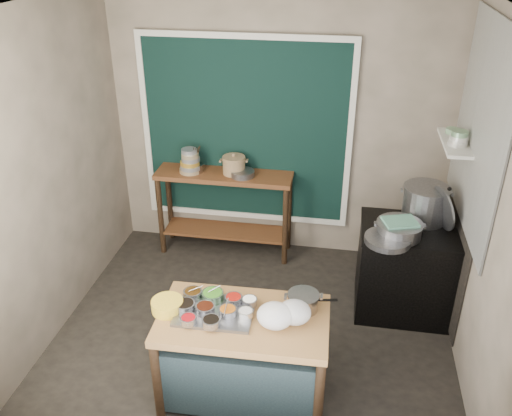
% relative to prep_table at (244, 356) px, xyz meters
% --- Properties ---
extents(floor, '(3.50, 3.00, 0.02)m').
position_rel_prep_table_xyz_m(floor, '(-0.05, 0.75, -0.39)').
color(floor, black).
rests_on(floor, ground).
extents(back_wall, '(3.50, 0.02, 2.80)m').
position_rel_prep_table_xyz_m(back_wall, '(-0.05, 2.26, 1.02)').
color(back_wall, gray).
rests_on(back_wall, floor).
extents(left_wall, '(0.02, 3.00, 2.80)m').
position_rel_prep_table_xyz_m(left_wall, '(-1.81, 0.75, 1.02)').
color(left_wall, gray).
rests_on(left_wall, floor).
extents(right_wall, '(0.02, 3.00, 2.80)m').
position_rel_prep_table_xyz_m(right_wall, '(1.71, 0.75, 1.02)').
color(right_wall, gray).
rests_on(right_wall, floor).
extents(ceiling, '(3.50, 3.00, 0.02)m').
position_rel_prep_table_xyz_m(ceiling, '(-0.05, 0.75, 2.43)').
color(ceiling, gray).
rests_on(ceiling, back_wall).
extents(curtain_panel, '(2.10, 0.02, 1.90)m').
position_rel_prep_table_xyz_m(curtain_panel, '(-0.40, 2.22, 0.98)').
color(curtain_panel, black).
rests_on(curtain_panel, back_wall).
extents(curtain_frame, '(2.22, 0.03, 2.02)m').
position_rel_prep_table_xyz_m(curtain_frame, '(-0.40, 2.21, 0.98)').
color(curtain_frame, beige).
rests_on(curtain_frame, back_wall).
extents(tile_panel, '(0.02, 1.70, 1.70)m').
position_rel_prep_table_xyz_m(tile_panel, '(1.69, 1.30, 1.48)').
color(tile_panel, '#B2B2AA').
rests_on(tile_panel, right_wall).
extents(soot_patch, '(0.01, 1.30, 1.30)m').
position_rel_prep_table_xyz_m(soot_patch, '(1.69, 1.40, 0.32)').
color(soot_patch, black).
rests_on(soot_patch, right_wall).
extents(wall_shelf, '(0.22, 0.70, 0.03)m').
position_rel_prep_table_xyz_m(wall_shelf, '(1.58, 1.60, 1.23)').
color(wall_shelf, beige).
rests_on(wall_shelf, right_wall).
extents(prep_table, '(1.27, 0.75, 0.75)m').
position_rel_prep_table_xyz_m(prep_table, '(0.00, 0.00, 0.00)').
color(prep_table, olive).
rests_on(prep_table, floor).
extents(back_counter, '(1.45, 0.40, 0.95)m').
position_rel_prep_table_xyz_m(back_counter, '(-0.60, 2.03, 0.10)').
color(back_counter, brown).
rests_on(back_counter, floor).
extents(stove_block, '(0.90, 0.68, 0.85)m').
position_rel_prep_table_xyz_m(stove_block, '(1.30, 1.30, 0.05)').
color(stove_block, black).
rests_on(stove_block, floor).
extents(stove_top, '(0.92, 0.69, 0.03)m').
position_rel_prep_table_xyz_m(stove_top, '(1.30, 1.30, 0.49)').
color(stove_top, black).
rests_on(stove_top, stove_block).
extents(condiment_tray, '(0.57, 0.42, 0.03)m').
position_rel_prep_table_xyz_m(condiment_tray, '(-0.21, 0.01, 0.39)').
color(condiment_tray, gray).
rests_on(condiment_tray, prep_table).
extents(condiment_bowls, '(0.59, 0.44, 0.07)m').
position_rel_prep_table_xyz_m(condiment_bowls, '(-0.24, 0.03, 0.43)').
color(condiment_bowls, silver).
rests_on(condiment_bowls, condiment_tray).
extents(yellow_basin, '(0.27, 0.27, 0.09)m').
position_rel_prep_table_xyz_m(yellow_basin, '(-0.56, -0.02, 0.42)').
color(yellow_basin, gold).
rests_on(yellow_basin, prep_table).
extents(saucepan, '(0.28, 0.28, 0.13)m').
position_rel_prep_table_xyz_m(saucepan, '(0.42, 0.17, 0.44)').
color(saucepan, gray).
rests_on(saucepan, prep_table).
extents(plastic_bag_a, '(0.30, 0.28, 0.19)m').
position_rel_prep_table_xyz_m(plastic_bag_a, '(0.24, -0.07, 0.47)').
color(plastic_bag_a, white).
rests_on(plastic_bag_a, prep_table).
extents(plastic_bag_b, '(0.29, 0.27, 0.18)m').
position_rel_prep_table_xyz_m(plastic_bag_b, '(0.37, 0.01, 0.46)').
color(plastic_bag_b, white).
rests_on(plastic_bag_b, prep_table).
extents(bowl_stack, '(0.23, 0.23, 0.26)m').
position_rel_prep_table_xyz_m(bowl_stack, '(-0.95, 2.00, 0.69)').
color(bowl_stack, tan).
rests_on(bowl_stack, back_counter).
extents(utensil_cup, '(0.19, 0.19, 0.09)m').
position_rel_prep_table_xyz_m(utensil_cup, '(-0.89, 2.02, 0.62)').
color(utensil_cup, gray).
rests_on(utensil_cup, back_counter).
extents(ceramic_crock, '(0.29, 0.29, 0.17)m').
position_rel_prep_table_xyz_m(ceramic_crock, '(-0.49, 2.04, 0.66)').
color(ceramic_crock, '#846648').
rests_on(ceramic_crock, back_counter).
extents(wide_bowl, '(0.25, 0.25, 0.06)m').
position_rel_prep_table_xyz_m(wide_bowl, '(-0.39, 1.99, 0.61)').
color(wide_bowl, gray).
rests_on(wide_bowl, back_counter).
extents(stock_pot, '(0.44, 0.44, 0.33)m').
position_rel_prep_table_xyz_m(stock_pot, '(1.39, 1.48, 0.67)').
color(stock_pot, gray).
rests_on(stock_pot, stove_top).
extents(pot_lid, '(0.22, 0.42, 0.40)m').
position_rel_prep_table_xyz_m(pot_lid, '(1.53, 1.35, 0.71)').
color(pot_lid, gray).
rests_on(pot_lid, stove_top).
extents(steamer, '(0.44, 0.44, 0.13)m').
position_rel_prep_table_xyz_m(steamer, '(1.16, 1.14, 0.57)').
color(steamer, gray).
rests_on(steamer, stove_top).
extents(green_cloth, '(0.33, 0.29, 0.02)m').
position_rel_prep_table_xyz_m(green_cloth, '(1.16, 1.14, 0.65)').
color(green_cloth, '#4E8568').
rests_on(green_cloth, steamer).
extents(shallow_pan, '(0.49, 0.49, 0.05)m').
position_rel_prep_table_xyz_m(shallow_pan, '(1.06, 1.02, 0.53)').
color(shallow_pan, gray).
rests_on(shallow_pan, stove_top).
extents(shelf_bowl_stack, '(0.16, 0.16, 0.13)m').
position_rel_prep_table_xyz_m(shelf_bowl_stack, '(1.58, 1.50, 1.30)').
color(shelf_bowl_stack, silver).
rests_on(shelf_bowl_stack, wall_shelf).
extents(shelf_bowl_green, '(0.12, 0.12, 0.04)m').
position_rel_prep_table_xyz_m(shelf_bowl_green, '(1.58, 1.80, 1.26)').
color(shelf_bowl_green, gray).
rests_on(shelf_bowl_green, wall_shelf).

